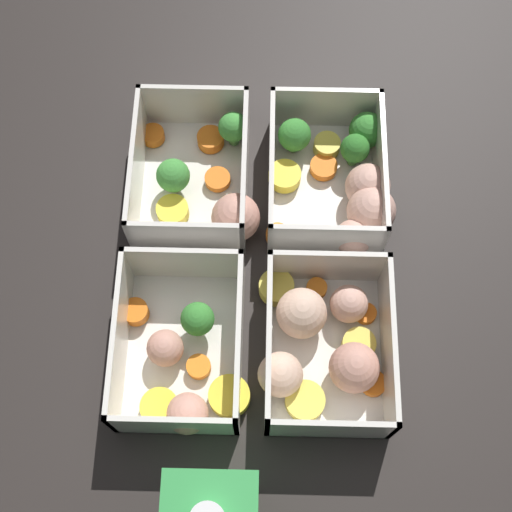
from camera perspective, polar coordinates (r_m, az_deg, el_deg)
name	(u,v)px	position (r m, az deg, el deg)	size (l,w,h in m)	color
ground_plane	(256,265)	(0.74, 0.00, -0.69)	(4.00, 4.00, 0.00)	#282321
container_near_left	(322,343)	(0.69, 5.34, -6.95)	(0.17, 0.13, 0.07)	silver
container_near_right	(342,180)	(0.76, 6.93, 6.05)	(0.17, 0.15, 0.07)	silver
container_far_left	(182,355)	(0.69, -5.93, -7.88)	(0.18, 0.14, 0.07)	silver
container_far_right	(203,181)	(0.76, -4.27, 6.02)	(0.17, 0.15, 0.07)	silver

